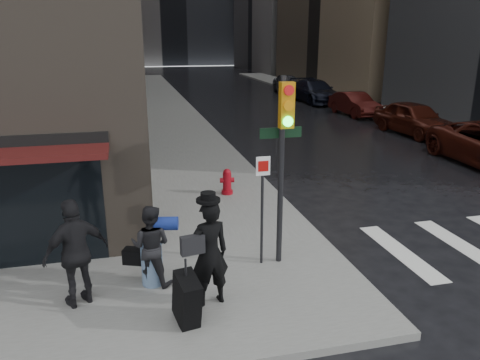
{
  "coord_description": "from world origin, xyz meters",
  "views": [
    {
      "loc": [
        -2.41,
        -7.64,
        4.77
      ],
      "look_at": [
        0.24,
        3.26,
        1.3
      ],
      "focal_mm": 35.0,
      "sensor_mm": 36.0,
      "label": 1
    }
  ],
  "objects_px": {
    "parked_car_3": "(315,91)",
    "man_overcoat": "(205,261)",
    "man_jeans": "(151,245)",
    "man_greycoat": "(76,253)",
    "parked_car_1": "(414,118)",
    "traffic_light": "(281,147)",
    "parked_car_4": "(287,84)",
    "parked_car_2": "(354,104)",
    "fire_hydrant": "(227,183)"
  },
  "relations": [
    {
      "from": "man_greycoat",
      "to": "traffic_light",
      "type": "distance_m",
      "value": 4.28
    },
    {
      "from": "man_greycoat",
      "to": "parked_car_2",
      "type": "xyz_separation_m",
      "value": [
        14.87,
        18.8,
        -0.43
      ]
    },
    {
      "from": "parked_car_1",
      "to": "traffic_light",
      "type": "bearing_deg",
      "value": -137.34
    },
    {
      "from": "man_jeans",
      "to": "parked_car_2",
      "type": "height_order",
      "value": "man_jeans"
    },
    {
      "from": "man_jeans",
      "to": "traffic_light",
      "type": "xyz_separation_m",
      "value": [
        2.65,
        0.25,
        1.71
      ]
    },
    {
      "from": "man_greycoat",
      "to": "traffic_light",
      "type": "height_order",
      "value": "traffic_light"
    },
    {
      "from": "man_overcoat",
      "to": "parked_car_4",
      "type": "relative_size",
      "value": 0.46
    },
    {
      "from": "man_greycoat",
      "to": "man_jeans",
      "type": "bearing_deg",
      "value": 171.05
    },
    {
      "from": "man_jeans",
      "to": "parked_car_2",
      "type": "xyz_separation_m",
      "value": [
        13.57,
        18.39,
        -0.24
      ]
    },
    {
      "from": "fire_hydrant",
      "to": "parked_car_3",
      "type": "relative_size",
      "value": 0.14
    },
    {
      "from": "traffic_light",
      "to": "parked_car_1",
      "type": "height_order",
      "value": "traffic_light"
    },
    {
      "from": "man_overcoat",
      "to": "man_jeans",
      "type": "bearing_deg",
      "value": -61.79
    },
    {
      "from": "traffic_light",
      "to": "parked_car_3",
      "type": "distance_m",
      "value": 26.66
    },
    {
      "from": "man_jeans",
      "to": "parked_car_3",
      "type": "distance_m",
      "value": 28.0
    },
    {
      "from": "man_greycoat",
      "to": "parked_car_1",
      "type": "height_order",
      "value": "man_greycoat"
    },
    {
      "from": "fire_hydrant",
      "to": "parked_car_3",
      "type": "height_order",
      "value": "parked_car_3"
    },
    {
      "from": "fire_hydrant",
      "to": "parked_car_2",
      "type": "xyz_separation_m",
      "value": [
        11.02,
        13.44,
        0.21
      ]
    },
    {
      "from": "man_greycoat",
      "to": "parked_car_3",
      "type": "bearing_deg",
      "value": -146.92
    },
    {
      "from": "fire_hydrant",
      "to": "parked_car_4",
      "type": "height_order",
      "value": "parked_car_4"
    },
    {
      "from": "parked_car_4",
      "to": "parked_car_2",
      "type": "bearing_deg",
      "value": -84.64
    },
    {
      "from": "man_overcoat",
      "to": "parked_car_1",
      "type": "bearing_deg",
      "value": -145.15
    },
    {
      "from": "parked_car_3",
      "to": "man_overcoat",
      "type": "bearing_deg",
      "value": -117.42
    },
    {
      "from": "man_greycoat",
      "to": "parked_car_1",
      "type": "distance_m",
      "value": 19.61
    },
    {
      "from": "parked_car_4",
      "to": "parked_car_3",
      "type": "bearing_deg",
      "value": -85.05
    },
    {
      "from": "man_jeans",
      "to": "parked_car_4",
      "type": "height_order",
      "value": "man_jeans"
    },
    {
      "from": "man_jeans",
      "to": "parked_car_1",
      "type": "distance_m",
      "value": 18.37
    },
    {
      "from": "man_overcoat",
      "to": "parked_car_4",
      "type": "distance_m",
      "value": 34.16
    },
    {
      "from": "parked_car_3",
      "to": "parked_car_4",
      "type": "bearing_deg",
      "value": 88.92
    },
    {
      "from": "man_overcoat",
      "to": "man_greycoat",
      "type": "bearing_deg",
      "value": -27.88
    },
    {
      "from": "man_jeans",
      "to": "man_greycoat",
      "type": "xyz_separation_m",
      "value": [
        -1.29,
        -0.4,
        0.18
      ]
    },
    {
      "from": "traffic_light",
      "to": "fire_hydrant",
      "type": "xyz_separation_m",
      "value": [
        -0.1,
        4.71,
        -2.16
      ]
    },
    {
      "from": "traffic_light",
      "to": "fire_hydrant",
      "type": "height_order",
      "value": "traffic_light"
    },
    {
      "from": "man_jeans",
      "to": "parked_car_4",
      "type": "distance_m",
      "value": 33.52
    },
    {
      "from": "man_jeans",
      "to": "man_greycoat",
      "type": "distance_m",
      "value": 1.37
    },
    {
      "from": "man_jeans",
      "to": "parked_car_3",
      "type": "xyz_separation_m",
      "value": [
        13.47,
        24.55,
        -0.13
      ]
    },
    {
      "from": "man_greycoat",
      "to": "parked_car_2",
      "type": "distance_m",
      "value": 23.97
    },
    {
      "from": "fire_hydrant",
      "to": "parked_car_1",
      "type": "distance_m",
      "value": 13.32
    },
    {
      "from": "man_overcoat",
      "to": "parked_car_4",
      "type": "height_order",
      "value": "man_overcoat"
    },
    {
      "from": "parked_car_2",
      "to": "parked_car_3",
      "type": "xyz_separation_m",
      "value": [
        -0.1,
        6.15,
        0.11
      ]
    },
    {
      "from": "man_overcoat",
      "to": "parked_car_2",
      "type": "distance_m",
      "value": 23.23
    },
    {
      "from": "man_jeans",
      "to": "parked_car_3",
      "type": "bearing_deg",
      "value": -96.73
    },
    {
      "from": "man_overcoat",
      "to": "traffic_light",
      "type": "bearing_deg",
      "value": -155.08
    },
    {
      "from": "fire_hydrant",
      "to": "parked_car_3",
      "type": "bearing_deg",
      "value": 60.86
    },
    {
      "from": "parked_car_1",
      "to": "parked_car_4",
      "type": "xyz_separation_m",
      "value": [
        -0.24,
        18.46,
        -0.02
      ]
    },
    {
      "from": "man_greycoat",
      "to": "parked_car_3",
      "type": "xyz_separation_m",
      "value": [
        14.77,
        24.95,
        -0.32
      ]
    },
    {
      "from": "man_overcoat",
      "to": "parked_car_3",
      "type": "xyz_separation_m",
      "value": [
        12.61,
        25.6,
        -0.22
      ]
    },
    {
      "from": "parked_car_2",
      "to": "parked_car_3",
      "type": "distance_m",
      "value": 6.16
    },
    {
      "from": "fire_hydrant",
      "to": "parked_car_3",
      "type": "distance_m",
      "value": 22.43
    },
    {
      "from": "man_overcoat",
      "to": "parked_car_3",
      "type": "height_order",
      "value": "man_overcoat"
    },
    {
      "from": "man_jeans",
      "to": "parked_car_2",
      "type": "bearing_deg",
      "value": -104.4
    }
  ]
}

